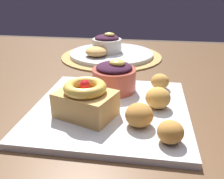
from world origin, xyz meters
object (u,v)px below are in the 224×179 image
object	(u,v)px
back_plate	(112,54)
front_plate	(110,109)
berry_ramekin	(114,77)
fritter_back	(160,81)
fritter_front	(139,115)
back_ramekin	(107,43)
cake_slice	(86,100)
fritter_middle	(158,98)
back_pastry	(97,51)
fritter_extra	(170,132)

from	to	relation	value
back_plate	front_plate	bearing A→B (deg)	-81.43
berry_ramekin	back_plate	xyz separation A→B (m)	(-0.06, 0.31, -0.03)
fritter_back	back_plate	world-z (taller)	fritter_back
fritter_front	back_ramekin	bearing A→B (deg)	106.12
berry_ramekin	fritter_back	distance (m)	0.11
cake_slice	fritter_front	size ratio (longest dim) A/B	2.44
fritter_middle	back_plate	distance (m)	0.42
front_plate	fritter_back	size ratio (longest dim) A/B	7.33
cake_slice	berry_ramekin	size ratio (longest dim) A/B	1.24
back_ramekin	front_plate	bearing A→B (deg)	-79.49
back_pastry	fritter_back	bearing A→B (deg)	-49.62
fritter_back	back_pastry	size ratio (longest dim) A/B	0.57
cake_slice	berry_ramekin	bearing A→B (deg)	74.78
front_plate	cake_slice	xyz separation A→B (m)	(-0.04, -0.04, 0.04)
back_pastry	front_plate	bearing A→B (deg)	-73.58
berry_ramekin	fritter_extra	bearing A→B (deg)	-58.63
back_pastry	fritter_front	bearing A→B (deg)	-68.37
cake_slice	fritter_extra	xyz separation A→B (m)	(0.15, -0.06, -0.01)
fritter_middle	back_ramekin	bearing A→B (deg)	113.04
berry_ramekin	back_ramekin	distance (m)	0.32
back_pastry	fritter_middle	bearing A→B (deg)	-59.83
fritter_front	fritter_middle	xyz separation A→B (m)	(0.03, 0.07, 0.00)
berry_ramekin	fritter_back	xyz separation A→B (m)	(0.10, 0.02, -0.01)
fritter_front	fritter_extra	world-z (taller)	fritter_front
back_plate	back_pastry	distance (m)	0.07
fritter_extra	back_ramekin	distance (m)	0.54
berry_ramekin	fritter_back	world-z (taller)	berry_ramekin
fritter_middle	fritter_extra	world-z (taller)	fritter_middle
front_plate	fritter_back	xyz separation A→B (m)	(0.10, 0.11, 0.02)
back_pastry	berry_ramekin	bearing A→B (deg)	-69.69
back_ramekin	fritter_middle	bearing A→B (deg)	-66.96
front_plate	fritter_middle	distance (m)	0.10
fritter_middle	back_plate	bearing A→B (deg)	111.38
fritter_middle	fritter_front	bearing A→B (deg)	-114.01
back_plate	fritter_back	bearing A→B (deg)	-61.46
fritter_front	front_plate	bearing A→B (deg)	133.48
fritter_back	back_ramekin	size ratio (longest dim) A/B	0.41
fritter_front	back_plate	size ratio (longest dim) A/B	0.17
back_plate	back_pastry	size ratio (longest dim) A/B	3.99
berry_ramekin	fritter_back	bearing A→B (deg)	13.53
fritter_front	back_pastry	size ratio (longest dim) A/B	0.69
berry_ramekin	back_ramekin	xyz separation A→B (m)	(-0.07, 0.32, 0.00)
front_plate	back_ramekin	world-z (taller)	back_ramekin
fritter_extra	back_plate	bearing A→B (deg)	108.62
front_plate	back_plate	world-z (taller)	back_plate
fritter_front	back_pastry	distance (m)	0.43
berry_ramekin	front_plate	bearing A→B (deg)	-86.71
fritter_middle	back_pastry	distance (m)	0.38
fritter_extra	berry_ramekin	bearing A→B (deg)	121.37
fritter_extra	back_ramekin	world-z (taller)	back_ramekin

